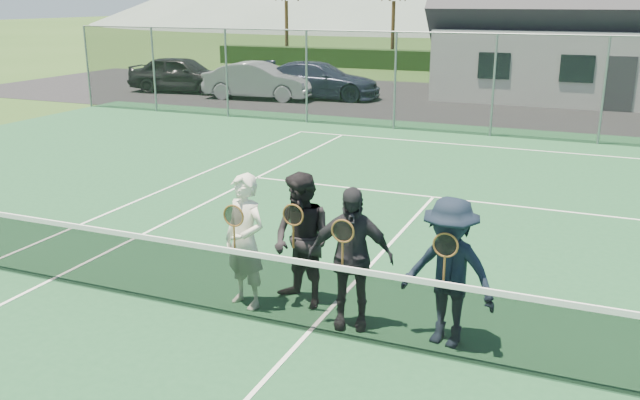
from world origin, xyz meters
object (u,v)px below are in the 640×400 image
Objects in this scene: player_a at (245,241)px; player_d at (449,273)px; tennis_net at (309,293)px; car_c at (318,80)px; car_a at (182,74)px; player_c at (350,258)px; car_b at (259,81)px; player_b at (302,240)px.

player_d is at bearing -0.28° from player_a.
player_a reaches higher than tennis_net.
car_a is at bearing 89.41° from car_c.
car_a is 23.26m from player_c.
car_b is at bearing -106.21° from car_a.
player_d reaches higher than car_c.
player_a is 1.00× the size of player_b.
car_c is (6.29, 0.53, -0.05)m from car_a.
player_b is at bearing 119.89° from tennis_net.
car_b is 2.51× the size of player_d.
player_a reaches higher than car_a.
car_c is 2.85× the size of player_c.
player_d is (1.21, -0.00, -0.00)m from player_c.
car_a is 0.91× the size of car_c.
player_b reaches higher than car_a.
tennis_net is 0.66m from player_c.
player_b is at bearing 25.50° from player_a.
player_c is (14.59, -18.11, 0.13)m from car_a.
car_b is 19.62m from player_a.
player_c is 1.21m from player_d.
player_a is at bearing -165.29° from car_c.
car_a is at bearing 128.86° from player_c.
car_a is 22.35m from player_a.
player_a reaches higher than car_c.
player_d is at bearing -158.39° from car_c.
car_c is 0.44× the size of tennis_net.
player_c is at bearing 179.99° from player_d.
player_d is at bearing -146.44° from car_a.
player_a is at bearing -154.50° from player_b.
car_c is at bearing -66.34° from car_b.
tennis_net is 6.49× the size of player_b.
tennis_net is at bearing -162.83° from car_c.
player_b is at bearing -149.74° from car_a.
car_c is 19.84m from player_a.
player_d is at bearing -151.43° from car_b.
tennis_net is 0.91m from player_b.
player_d is (15.80, -18.11, 0.13)m from car_a.
player_c is (0.38, 0.38, 0.38)m from tennis_net.
car_c is at bearing -92.73° from car_a.
car_a reaches higher than car_c.
player_b is 2.04m from player_d.
car_c is 19.78m from player_b.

